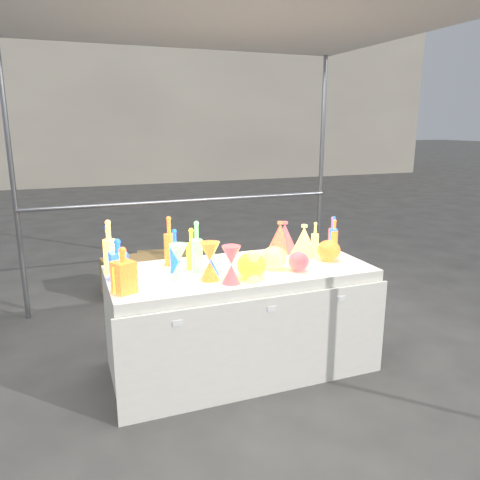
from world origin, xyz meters
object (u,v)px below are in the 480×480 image
object	(u,v)px
hourglass_0	(210,261)
bottle_0	(109,250)
globe_0	(252,267)
cardboard_box_closed	(130,276)
display_table	(240,319)
decanter_0	(123,271)

from	to	relation	value
hourglass_0	bottle_0	bearing A→B (deg)	144.60
globe_0	cardboard_box_closed	bearing A→B (deg)	104.43
display_table	globe_0	bearing A→B (deg)	-92.77
display_table	cardboard_box_closed	size ratio (longest dim) A/B	3.55
decanter_0	globe_0	bearing A→B (deg)	18.42
globe_0	decanter_0	bearing A→B (deg)	176.61
cardboard_box_closed	globe_0	bearing A→B (deg)	-83.38
cardboard_box_closed	hourglass_0	distance (m)	2.11
display_table	hourglass_0	world-z (taller)	hourglass_0
display_table	bottle_0	size ratio (longest dim) A/B	6.13
decanter_0	globe_0	size ratio (longest dim) A/B	1.32
hourglass_0	display_table	bearing A→B (deg)	30.75
hourglass_0	globe_0	distance (m)	0.27
display_table	globe_0	xyz separation A→B (m)	(-0.01, -0.23, 0.45)
decanter_0	hourglass_0	xyz separation A→B (m)	(0.54, 0.02, -0.00)
cardboard_box_closed	hourglass_0	size ratio (longest dim) A/B	2.09
display_table	bottle_0	bearing A→B (deg)	163.66
decanter_0	hourglass_0	world-z (taller)	decanter_0
decanter_0	hourglass_0	size ratio (longest dim) A/B	1.02
display_table	globe_0	distance (m)	0.51
cardboard_box_closed	hourglass_0	world-z (taller)	hourglass_0
bottle_0	cardboard_box_closed	bearing A→B (deg)	78.72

